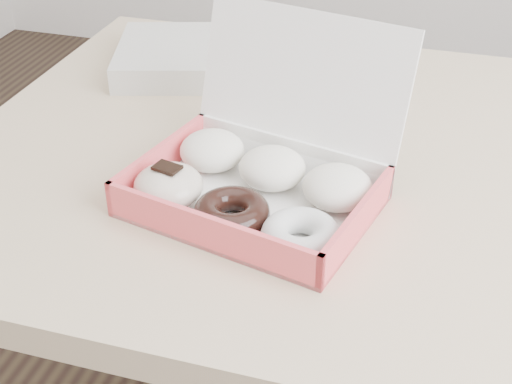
# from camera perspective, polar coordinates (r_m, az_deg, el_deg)

# --- Properties ---
(table) EXTENTS (1.20, 0.80, 0.75)m
(table) POSITION_cam_1_polar(r_m,az_deg,el_deg) (0.98, 11.65, -1.72)
(table) COLOR #CDB086
(table) RESTS_ON ground
(donut_box) EXTENTS (0.32, 0.30, 0.20)m
(donut_box) POSITION_cam_1_polar(r_m,az_deg,el_deg) (0.83, 0.13, 1.22)
(donut_box) COLOR white
(donut_box) RESTS_ON table
(newspapers) EXTENTS (0.31, 0.27, 0.04)m
(newspapers) POSITION_cam_1_polar(r_m,az_deg,el_deg) (1.18, -4.62, 10.75)
(newspapers) COLOR silver
(newspapers) RESTS_ON table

